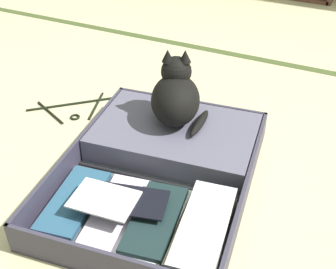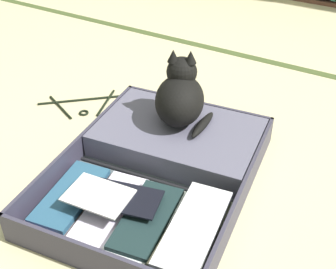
# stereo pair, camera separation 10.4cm
# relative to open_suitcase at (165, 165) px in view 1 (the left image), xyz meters

# --- Properties ---
(ground_plane) EXTENTS (10.00, 10.00, 0.00)m
(ground_plane) POSITION_rel_open_suitcase_xyz_m (0.05, -0.11, -0.05)
(ground_plane) COLOR #C0B58A
(tatami_border) EXTENTS (4.80, 0.05, 0.00)m
(tatami_border) POSITION_rel_open_suitcase_xyz_m (0.05, 1.03, -0.05)
(tatami_border) COLOR #3F4D27
(tatami_border) RESTS_ON ground_plane
(open_suitcase) EXTENTS (0.70, 0.88, 0.11)m
(open_suitcase) POSITION_rel_open_suitcase_xyz_m (0.00, 0.00, 0.00)
(open_suitcase) COLOR #343242
(open_suitcase) RESTS_ON ground_plane
(black_cat) EXTENTS (0.25, 0.28, 0.26)m
(black_cat) POSITION_rel_open_suitcase_xyz_m (-0.05, 0.20, 0.16)
(black_cat) COLOR black
(black_cat) RESTS_ON open_suitcase
(clothes_hanger) EXTENTS (0.30, 0.28, 0.01)m
(clothes_hanger) POSITION_rel_open_suitcase_xyz_m (-0.55, 0.22, -0.04)
(clothes_hanger) COLOR black
(clothes_hanger) RESTS_ON ground_plane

